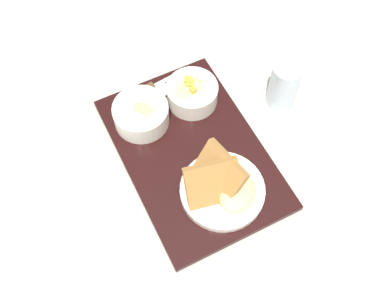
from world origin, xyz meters
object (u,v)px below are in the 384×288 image
Objects in this scene: spoon at (155,94)px; glass_water at (283,87)px; bowl_salad at (192,92)px; plate_main at (222,188)px; knife at (148,88)px; bowl_soup at (141,113)px.

glass_water reaches higher than spoon.
bowl_salad is 0.67× the size of plate_main.
glass_water is (-0.15, 0.23, 0.01)m from plate_main.
bowl_salad is 0.71× the size of knife.
bowl_salad is at bearing 168.66° from plate_main.
knife is (-0.07, 0.05, -0.02)m from bowl_soup.
spoon is at bearing -116.71° from glass_water.
knife is (-0.30, -0.03, -0.02)m from plate_main.
plate_main is 1.07× the size of knife.
plate_main is 1.17× the size of spoon.
plate_main reaches higher than bowl_salad.
knife is 0.02m from spoon.
bowl_salad reaches higher than bowl_soup.
bowl_soup is 1.03× the size of glass_water.
spoon is at bearing -125.31° from bowl_salad.
glass_water is at bearing 123.39° from plate_main.
bowl_salad reaches higher than knife.
bowl_salad is 0.09m from spoon.
spoon is 0.29m from glass_water.
bowl_soup is 0.83× the size of spoon.
bowl_soup is at bearing -161.59° from plate_main.
plate_main is 0.28m from spoon.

